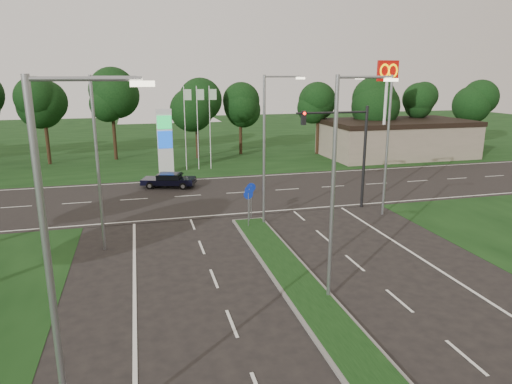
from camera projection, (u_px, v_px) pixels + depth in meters
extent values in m
cube|color=black|center=(185.00, 140.00, 64.68)|extent=(160.00, 50.00, 0.02)
cube|color=black|center=(226.00, 194.00, 35.63)|extent=(160.00, 12.00, 0.02)
cube|color=slate|center=(330.00, 323.00, 16.87)|extent=(2.00, 26.00, 0.12)
cube|color=gray|center=(396.00, 139.00, 51.76)|extent=(16.00, 9.00, 4.00)
cylinder|color=gray|center=(333.00, 193.00, 17.84)|extent=(0.16, 0.16, 9.00)
cylinder|color=gray|center=(365.00, 77.00, 17.01)|extent=(2.20, 0.10, 0.10)
cube|color=#FFF2CC|center=(391.00, 80.00, 17.31)|extent=(0.50, 0.22, 0.12)
cylinder|color=gray|center=(264.00, 152.00, 27.21)|extent=(0.16, 0.16, 9.00)
cylinder|color=gray|center=(283.00, 77.00, 26.38)|extent=(2.20, 0.10, 0.10)
cube|color=#FFF2CC|center=(300.00, 78.00, 26.68)|extent=(0.50, 0.22, 0.12)
cylinder|color=gray|center=(51.00, 287.00, 9.94)|extent=(0.16, 0.16, 9.00)
cylinder|color=gray|center=(86.00, 79.00, 9.11)|extent=(2.20, 0.10, 0.10)
cube|color=#FFF2CC|center=(142.00, 84.00, 9.41)|extent=(0.50, 0.22, 0.12)
cylinder|color=gray|center=(98.00, 166.00, 23.06)|extent=(0.16, 0.16, 9.00)
cylinder|color=gray|center=(114.00, 77.00, 22.23)|extent=(2.20, 0.10, 0.10)
cube|color=#FFF2CC|center=(137.00, 79.00, 22.53)|extent=(0.50, 0.22, 0.12)
cylinder|color=gray|center=(387.00, 147.00, 29.21)|extent=(0.16, 0.16, 9.00)
cylinder|color=gray|center=(376.00, 76.00, 27.85)|extent=(2.20, 0.10, 0.10)
cube|color=#FFF2CC|center=(360.00, 78.00, 27.61)|extent=(0.50, 0.22, 0.12)
cylinder|color=black|center=(364.00, 158.00, 31.21)|extent=(0.20, 0.20, 7.00)
cylinder|color=black|center=(332.00, 113.00, 29.83)|extent=(5.00, 0.14, 0.14)
cube|color=black|center=(304.00, 118.00, 29.42)|extent=(0.28, 0.28, 0.90)
sphere|color=#FF190C|center=(305.00, 113.00, 29.17)|extent=(0.20, 0.20, 0.20)
cylinder|color=gray|center=(248.00, 211.00, 27.31)|extent=(0.06, 0.06, 2.20)
cylinder|color=#0C26A5|center=(248.00, 195.00, 27.07)|extent=(0.56, 0.04, 0.56)
cylinder|color=gray|center=(249.00, 206.00, 28.33)|extent=(0.06, 0.06, 2.20)
cylinder|color=#0C26A5|center=(249.00, 190.00, 28.08)|extent=(0.56, 0.04, 0.56)
cylinder|color=gray|center=(251.00, 203.00, 29.05)|extent=(0.06, 0.06, 2.20)
cylinder|color=#0C26A5|center=(251.00, 187.00, 28.81)|extent=(0.56, 0.04, 0.56)
cube|color=silver|center=(165.00, 142.00, 42.34)|extent=(1.40, 0.30, 6.00)
cube|color=#0CA53F|center=(164.00, 122.00, 41.72)|extent=(1.30, 0.08, 1.20)
cube|color=#0C3FBF|center=(165.00, 140.00, 42.12)|extent=(1.30, 0.08, 1.60)
cylinder|color=silver|center=(185.00, 129.00, 43.52)|extent=(0.08, 0.08, 8.00)
cube|color=#B2D8B2|center=(188.00, 95.00, 42.81)|extent=(0.70, 0.02, 1.00)
cylinder|color=silver|center=(198.00, 129.00, 43.81)|extent=(0.08, 0.08, 8.00)
cube|color=#B2D8B2|center=(200.00, 95.00, 43.10)|extent=(0.70, 0.02, 1.00)
cylinder|color=silver|center=(210.00, 128.00, 44.10)|extent=(0.08, 0.08, 8.00)
cube|color=#B2D8B2|center=(213.00, 94.00, 43.40)|extent=(0.70, 0.02, 1.00)
cylinder|color=silver|center=(385.00, 116.00, 46.29)|extent=(0.30, 0.30, 10.00)
cube|color=#BF0C07|center=(388.00, 71.00, 45.19)|extent=(2.20, 0.35, 2.00)
torus|color=#FFC600|center=(385.00, 71.00, 44.88)|extent=(1.06, 0.16, 1.06)
torus|color=#FFC600|center=(393.00, 71.00, 45.10)|extent=(1.06, 0.16, 1.06)
cylinder|color=black|center=(198.00, 139.00, 50.08)|extent=(0.36, 0.36, 4.40)
sphere|color=black|center=(197.00, 99.00, 49.01)|extent=(6.00, 6.00, 6.00)
sphere|color=black|center=(200.00, 89.00, 48.65)|extent=(4.80, 4.80, 4.80)
cube|color=black|center=(169.00, 181.00, 37.51)|extent=(4.58, 2.96, 0.43)
cube|color=black|center=(169.00, 176.00, 37.40)|extent=(2.23, 1.98, 0.41)
cube|color=black|center=(169.00, 174.00, 37.35)|extent=(1.88, 1.79, 0.04)
cylinder|color=black|center=(150.00, 186.00, 36.88)|extent=(0.63, 0.37, 0.60)
cylinder|color=black|center=(155.00, 181.00, 38.40)|extent=(0.63, 0.37, 0.60)
cylinder|color=black|center=(183.00, 186.00, 36.73)|extent=(0.63, 0.37, 0.60)
cylinder|color=black|center=(187.00, 182.00, 38.25)|extent=(0.63, 0.37, 0.60)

